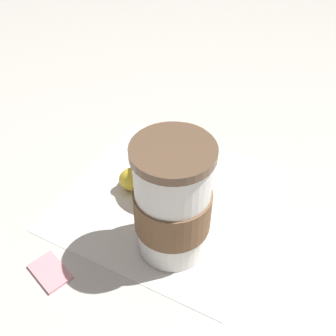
# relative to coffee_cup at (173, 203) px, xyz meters

# --- Properties ---
(ground_plane) EXTENTS (3.00, 3.00, 0.00)m
(ground_plane) POSITION_rel_coffee_cup_xyz_m (0.05, -0.05, -0.07)
(ground_plane) COLOR beige
(paper_napkin) EXTENTS (0.32, 0.32, 0.00)m
(paper_napkin) POSITION_rel_coffee_cup_xyz_m (0.05, -0.05, -0.07)
(paper_napkin) COLOR white
(paper_napkin) RESTS_ON ground_plane
(coffee_cup) EXTENTS (0.09, 0.09, 0.15)m
(coffee_cup) POSITION_rel_coffee_cup_xyz_m (0.00, 0.00, 0.00)
(coffee_cup) COLOR white
(coffee_cup) RESTS_ON paper_napkin
(muffin) EXTENTS (0.10, 0.10, 0.09)m
(muffin) POSITION_rel_coffee_cup_xyz_m (0.06, -0.08, -0.02)
(muffin) COLOR beige
(muffin) RESTS_ON paper_napkin
(banana) EXTENTS (0.07, 0.15, 0.04)m
(banana) POSITION_rel_coffee_cup_xyz_m (0.09, -0.09, -0.05)
(banana) COLOR yellow
(banana) RESTS_ON paper_napkin
(sugar_packet) EXTENTS (0.05, 0.04, 0.01)m
(sugar_packet) POSITION_rel_coffee_cup_xyz_m (0.08, 0.12, -0.07)
(sugar_packet) COLOR pink
(sugar_packet) RESTS_ON ground_plane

